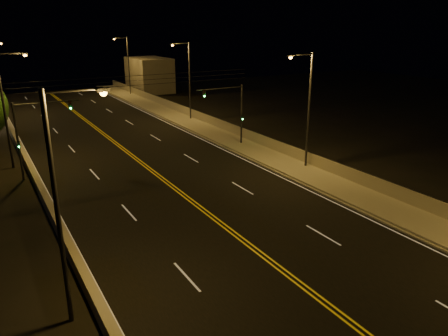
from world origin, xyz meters
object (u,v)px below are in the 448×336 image
streetlight_2 (188,77)px  traffic_signal_left (30,131)px  streetlight_4 (63,196)px  traffic_signal_right (233,109)px  streetlight_3 (127,62)px  streetlight_5 (7,103)px  streetlight_1 (307,105)px

streetlight_2 → traffic_signal_left: bearing=-146.3°
streetlight_4 → traffic_signal_right: size_ratio=1.57×
streetlight_3 → streetlight_5: same height
streetlight_2 → streetlight_4: 39.92m
streetlight_3 → streetlight_4: 61.57m
streetlight_5 → traffic_signal_left: 4.32m
streetlight_2 → streetlight_5: bearing=-155.5°
streetlight_3 → traffic_signal_left: bearing=-118.4°
streetlight_1 → streetlight_2: 22.82m
streetlight_5 → traffic_signal_right: size_ratio=1.57×
traffic_signal_right → traffic_signal_left: same height
streetlight_5 → streetlight_3: bearing=57.6°
streetlight_3 → traffic_signal_left: (-20.35, -37.64, -1.70)m
streetlight_3 → traffic_signal_left: size_ratio=1.57×
streetlight_3 → streetlight_4: bearing=-110.4°
streetlight_1 → streetlight_3: 46.87m
streetlight_1 → streetlight_5: (-21.48, 13.04, 0.00)m
streetlight_4 → traffic_signal_right: streetlight_4 is taller
streetlight_4 → traffic_signal_right: 28.35m
traffic_signal_right → streetlight_1: bearing=-80.6°
streetlight_2 → traffic_signal_left: streetlight_2 is taller
streetlight_3 → streetlight_4: size_ratio=1.00×
streetlight_3 → traffic_signal_right: size_ratio=1.57×
traffic_signal_left → streetlight_3: bearing=61.6°
streetlight_5 → streetlight_4: bearing=-90.0°
streetlight_4 → traffic_signal_left: 20.17m
streetlight_1 → streetlight_4: (-21.48, -10.83, 0.00)m
streetlight_5 → traffic_signal_right: (19.95, -3.81, -1.70)m
streetlight_2 → streetlight_4: same height
streetlight_5 → traffic_signal_right: bearing=-10.8°
streetlight_2 → traffic_signal_right: 13.78m
streetlight_4 → streetlight_2: bearing=57.5°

